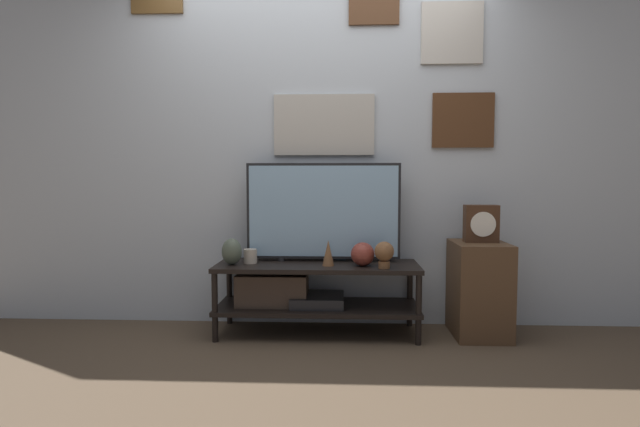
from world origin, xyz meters
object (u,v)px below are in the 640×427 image
at_px(candle_jar, 250,256).
at_px(vase_urn_stoneware, 232,252).
at_px(vase_tall_ceramic, 341,238).
at_px(mantel_clock, 481,224).
at_px(television, 323,211).
at_px(decorative_bust, 384,253).
at_px(vase_slim_bronze, 328,253).
at_px(vase_round_glass, 363,254).

bearing_deg(candle_jar, vase_urn_stoneware, -147.54).
xyz_separation_m(vase_tall_ceramic, candle_jar, (-0.62, -0.19, -0.11)).
bearing_deg(mantel_clock, vase_tall_ceramic, 170.18).
height_order(television, decorative_bust, television).
height_order(vase_urn_stoneware, decorative_bust, vase_urn_stoneware).
relative_size(television, candle_jar, 11.02).
bearing_deg(candle_jar, vase_tall_ceramic, 16.62).
bearing_deg(vase_tall_ceramic, vase_slim_bronze, -107.78).
relative_size(vase_slim_bronze, mantel_clock, 0.68).
relative_size(vase_slim_bronze, decorative_bust, 0.99).
height_order(vase_slim_bronze, mantel_clock, mantel_clock).
distance_m(vase_slim_bronze, vase_round_glass, 0.23).
bearing_deg(vase_slim_bronze, decorative_bust, -12.81).
distance_m(vase_slim_bronze, mantel_clock, 1.06).
relative_size(television, mantel_clock, 4.26).
distance_m(television, decorative_bust, 0.54).
height_order(television, vase_urn_stoneware, television).
relative_size(candle_jar, mantel_clock, 0.39).
distance_m(vase_slim_bronze, vase_urn_stoneware, 0.65).
bearing_deg(vase_tall_ceramic, vase_round_glass, -60.69).
relative_size(vase_tall_ceramic, candle_jar, 3.17).
xyz_separation_m(decorative_bust, mantel_clock, (0.67, 0.18, 0.18)).
bearing_deg(candle_jar, mantel_clock, 0.79).
bearing_deg(vase_tall_ceramic, vase_urn_stoneware, -160.70).
height_order(vase_tall_ceramic, mantel_clock, mantel_clock).
bearing_deg(decorative_bust, vase_tall_ceramic, 129.42).
bearing_deg(vase_tall_ceramic, mantel_clock, -9.82).
bearing_deg(decorative_bust, television, 147.80).
height_order(television, vase_slim_bronze, television).
relative_size(vase_slim_bronze, candle_jar, 1.77).
xyz_separation_m(vase_slim_bronze, decorative_bust, (0.37, -0.08, 0.01)).
height_order(vase_urn_stoneware, vase_tall_ceramic, vase_tall_ceramic).
xyz_separation_m(vase_round_glass, vase_urn_stoneware, (-0.88, 0.00, 0.01)).
xyz_separation_m(television, decorative_bust, (0.41, -0.26, -0.25)).
distance_m(television, vase_round_glass, 0.42).
distance_m(vase_round_glass, vase_tall_ceramic, 0.31).
bearing_deg(vase_tall_ceramic, candle_jar, -163.38).
height_order(vase_slim_bronze, vase_tall_ceramic, vase_tall_ceramic).
bearing_deg(mantel_clock, television, 175.92).
xyz_separation_m(vase_round_glass, decorative_bust, (0.14, -0.08, 0.02)).
relative_size(vase_slim_bronze, vase_urn_stoneware, 0.96).
xyz_separation_m(vase_round_glass, vase_tall_ceramic, (-0.15, 0.26, 0.08)).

